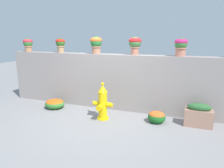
% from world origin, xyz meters
% --- Properties ---
extents(ground_plane, '(24.00, 24.00, 0.00)m').
position_xyz_m(ground_plane, '(0.00, 0.00, 0.00)').
color(ground_plane, gray).
extents(stone_wall, '(6.65, 0.37, 1.54)m').
position_xyz_m(stone_wall, '(0.00, 1.00, 0.77)').
color(stone_wall, gray).
rests_on(stone_wall, ground).
extents(potted_plant_0, '(0.30, 0.30, 0.42)m').
position_xyz_m(potted_plant_0, '(-2.94, 1.00, 1.79)').
color(potted_plant_0, '#B07B56').
rests_on(potted_plant_0, stone_wall).
extents(potted_plant_1, '(0.28, 0.28, 0.43)m').
position_xyz_m(potted_plant_1, '(-1.74, 1.03, 1.80)').
color(potted_plant_1, tan).
rests_on(potted_plant_1, stone_wall).
extents(potted_plant_2, '(0.33, 0.33, 0.48)m').
position_xyz_m(potted_plant_2, '(-0.53, 0.97, 1.83)').
color(potted_plant_2, '#AF7457').
rests_on(potted_plant_2, stone_wall).
extents(potted_plant_3, '(0.33, 0.33, 0.47)m').
position_xyz_m(potted_plant_3, '(0.56, 1.03, 1.83)').
color(potted_plant_3, '#B56E57').
rests_on(potted_plant_3, stone_wall).
extents(potted_plant_4, '(0.31, 0.31, 0.44)m').
position_xyz_m(potted_plant_4, '(1.71, 0.96, 1.80)').
color(potted_plant_4, '#BA735D').
rests_on(potted_plant_4, stone_wall).
extents(fire_hydrant, '(0.50, 0.41, 0.92)m').
position_xyz_m(fire_hydrant, '(0.01, 0.11, 0.41)').
color(fire_hydrant, yellow).
rests_on(fire_hydrant, ground).
extents(flower_bush_left, '(0.57, 0.51, 0.27)m').
position_xyz_m(flower_bush_left, '(-1.59, 0.36, 0.14)').
color(flower_bush_left, '#34742E').
rests_on(flower_bush_left, ground).
extents(flower_bush_right, '(0.42, 0.37, 0.29)m').
position_xyz_m(flower_bush_right, '(1.30, 0.34, 0.15)').
color(flower_bush_right, '#1A5E21').
rests_on(flower_bush_right, ground).
extents(planter_box, '(0.61, 0.28, 0.55)m').
position_xyz_m(planter_box, '(2.22, 0.47, 0.26)').
color(planter_box, '#A27662').
rests_on(planter_box, ground).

